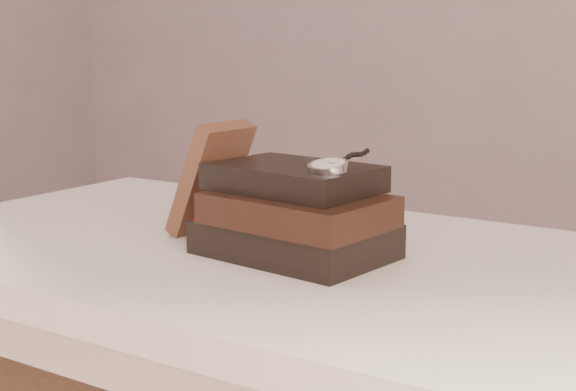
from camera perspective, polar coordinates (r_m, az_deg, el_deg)
The scene contains 5 objects.
table at distance 1.11m, azimuth -2.88°, elevation -7.90°, with size 1.00×0.60×0.75m.
book_stack at distance 1.00m, azimuth 0.54°, elevation -1.33°, with size 0.24×0.18×0.11m.
journal at distance 1.12m, azimuth -5.39°, elevation 1.22°, with size 0.02×0.10×0.16m, color #422519.
pocket_watch at distance 0.95m, azimuth 3.00°, elevation 2.14°, with size 0.05×0.15×0.02m.
eyeglasses at distance 1.11m, azimuth -0.20°, elevation 0.45°, with size 0.11×0.12×0.05m.
Camera 1 is at (0.62, -0.50, 1.01)m, focal length 50.86 mm.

